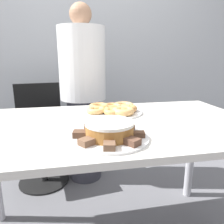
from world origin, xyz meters
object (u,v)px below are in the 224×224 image
(office_chair_left, at_px, (41,137))
(napkin, at_px, (193,116))
(plate_donuts, at_px, (114,112))
(person_standing, at_px, (83,94))
(plate_cake, at_px, (110,138))
(frosted_cake, at_px, (110,129))

(office_chair_left, distance_m, napkin, 1.33)
(plate_donuts, distance_m, napkin, 0.46)
(plate_donuts, height_order, napkin, plate_donuts)
(person_standing, distance_m, plate_cake, 1.04)
(frosted_cake, height_order, napkin, frosted_cake)
(person_standing, distance_m, office_chair_left, 0.55)
(frosted_cake, bearing_deg, napkin, 24.52)
(person_standing, relative_size, napkin, 11.42)
(plate_donuts, height_order, frosted_cake, frosted_cake)
(plate_donuts, bearing_deg, napkin, -22.73)
(frosted_cake, xyz_separation_m, napkin, (0.53, 0.24, -0.04))
(person_standing, relative_size, plate_cake, 4.65)
(frosted_cake, bearing_deg, plate_donuts, 76.21)
(napkin, bearing_deg, plate_donuts, 157.27)
(plate_cake, distance_m, plate_donuts, 0.43)
(plate_donuts, relative_size, napkin, 2.59)
(plate_cake, height_order, plate_donuts, same)
(frosted_cake, bearing_deg, plate_cake, 0.00)
(plate_donuts, relative_size, frosted_cake, 1.70)
(frosted_cake, bearing_deg, office_chair_left, 111.56)
(office_chair_left, bearing_deg, person_standing, -12.66)
(office_chair_left, xyz_separation_m, frosted_cake, (0.43, -1.08, 0.41))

